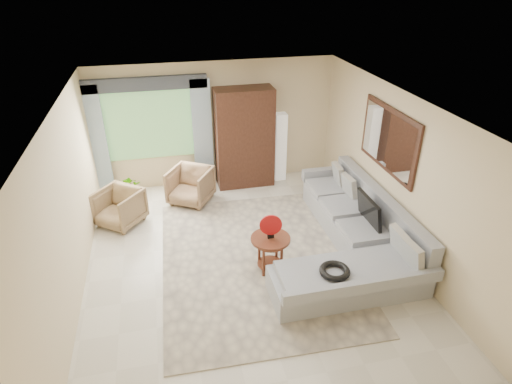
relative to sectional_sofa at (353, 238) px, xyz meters
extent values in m
plane|color=silver|center=(-1.78, 0.18, -0.28)|extent=(6.00, 6.00, 0.00)
cube|color=#C2B499|center=(-1.62, 0.14, -0.27)|extent=(3.14, 4.10, 0.02)
cube|color=#9C9FA4|center=(0.22, 0.68, -0.08)|extent=(0.90, 2.40, 0.40)
cube|color=#9C9FA4|center=(-0.48, -0.92, -0.08)|extent=(2.30, 0.80, 0.40)
cube|color=#9C9FA4|center=(0.57, 0.28, 0.37)|extent=(0.20, 3.20, 0.50)
cube|color=#9C9FA4|center=(0.22, 1.96, 0.23)|extent=(0.90, 0.16, 0.22)
cube|color=#9C9FA4|center=(-0.48, -1.37, 0.21)|extent=(2.30, 0.10, 0.18)
cube|color=black|center=(0.27, 0.09, 0.44)|extent=(0.14, 0.74, 0.48)
torus|color=black|center=(-0.78, -1.04, 0.26)|extent=(0.43, 0.43, 0.09)
cylinder|color=#542516|center=(-1.46, -0.15, 0.31)|extent=(0.61, 0.61, 0.04)
cylinder|color=#542516|center=(-1.46, -0.15, -0.01)|extent=(0.40, 0.40, 0.55)
cylinder|color=#AB1112|center=(-1.46, -0.15, 0.56)|extent=(0.34, 0.08, 0.34)
imported|color=#947B50|center=(-3.81, 1.79, 0.06)|extent=(1.04, 1.04, 0.68)
imported|color=#9F7D57|center=(-2.46, 2.33, 0.08)|extent=(1.07, 1.07, 0.72)
imported|color=#999999|center=(-3.67, 2.58, 0.02)|extent=(0.62, 0.56, 0.60)
cube|color=black|center=(-1.23, 2.90, 0.77)|extent=(1.20, 0.55, 2.10)
cube|color=silver|center=(-0.43, 2.96, 0.47)|extent=(0.24, 0.24, 1.50)
cube|color=#669E59|center=(-3.13, 3.15, 1.12)|extent=(1.80, 0.04, 1.40)
cube|color=#9EB7CC|center=(-4.18, 3.06, 0.87)|extent=(0.40, 0.08, 2.30)
cube|color=#9EB7CC|center=(-2.08, 3.06, 0.87)|extent=(0.40, 0.08, 2.30)
cube|color=#1E232D|center=(-3.13, 3.08, 1.97)|extent=(2.40, 0.12, 0.26)
cube|color=black|center=(0.69, 0.53, 1.47)|extent=(0.04, 1.70, 1.05)
cube|color=white|center=(0.66, 0.53, 1.47)|extent=(0.02, 1.54, 0.90)
camera|label=1|loc=(-2.90, -5.34, 4.02)|focal=30.00mm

